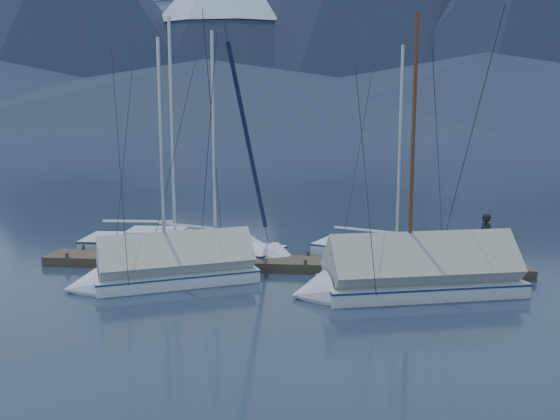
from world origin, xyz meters
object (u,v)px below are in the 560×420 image
Objects in this scene: sailboat_covered_near at (404,279)px; sailboat_covered_far at (161,271)px; person at (486,238)px; sailboat_open_mid at (226,252)px; sailboat_open_right at (408,256)px; sailboat_open_left at (188,245)px.

sailboat_covered_near is 1.08× the size of sailboat_covered_far.
sailboat_covered_near is 4.58m from person.
sailboat_covered_near is (6.66, -4.31, 0.31)m from sailboat_open_mid.
sailboat_open_right is 4.65m from sailboat_covered_near.
sailboat_open_mid is 5.43× the size of person.
sailboat_open_mid is (1.88, -1.11, -0.01)m from sailboat_open_left.
sailboat_open_mid reaches higher than person.
sailboat_covered_near is at bearing 112.97° from person.
sailboat_open_mid is at bearing -30.46° from sailboat_open_left.
sailboat_covered_near reaches higher than person.
sailboat_covered_far is (-8.03, 0.17, -0.04)m from sailboat_covered_near.
sailboat_open_right is at bearing 27.15° from sailboat_covered_far.
sailboat_covered_far reaches higher than person.
sailboat_open_right is 9.70m from sailboat_covered_far.
sailboat_open_right is at bearing 82.59° from sailboat_covered_near.
sailboat_covered_far is at bearing -108.32° from sailboat_open_mid.
sailboat_open_left is 2.18m from sailboat_open_mid.
sailboat_open_left is at bearing 95.58° from sailboat_covered_far.
person is at bearing -28.61° from sailboat_open_right.
sailboat_open_mid is 7.94m from sailboat_covered_near.
sailboat_open_right is (7.26, 0.29, -0.01)m from sailboat_open_mid.
sailboat_covered_far is (-8.63, -4.42, 0.28)m from sailboat_open_right.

